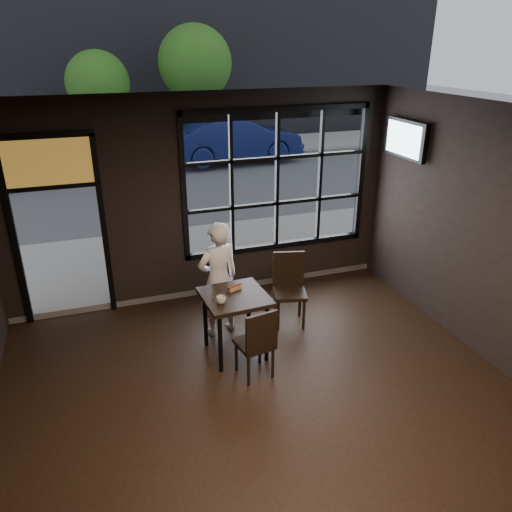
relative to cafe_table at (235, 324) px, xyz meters
name	(u,v)px	position (x,y,z in m)	size (l,w,h in m)	color
floor	(289,442)	(0.05, -1.73, -0.45)	(6.00, 7.00, 0.02)	black
ceiling	(299,128)	(0.05, -1.73, 2.77)	(6.00, 7.00, 0.02)	black
window_frame	(277,181)	(1.25, 1.77, 1.36)	(3.06, 0.12, 2.28)	black
stained_transom	(48,162)	(-2.05, 1.77, 1.91)	(1.20, 0.06, 0.70)	orange
street_asphalt	(113,121)	(0.05, 22.27, -0.46)	(60.00, 41.00, 0.04)	#545456
cafe_table	(235,324)	(0.00, 0.00, 0.00)	(0.80, 0.80, 0.87)	black
chair_near	(254,341)	(0.08, -0.52, 0.04)	(0.41, 0.41, 0.96)	black
chair_window	(290,291)	(0.97, 0.48, 0.09)	(0.46, 0.46, 1.05)	black
man	(218,279)	(-0.06, 0.58, 0.39)	(0.60, 0.40, 1.66)	white
hotdog	(235,288)	(0.04, 0.14, 0.46)	(0.20, 0.08, 0.06)	tan
cup	(221,300)	(-0.22, -0.15, 0.48)	(0.12, 0.12, 0.10)	silver
tv	(406,139)	(2.98, 0.95, 2.06)	(0.11, 0.96, 0.56)	black
navy_car	(235,139)	(3.22, 10.66, 0.40)	(1.55, 4.44, 1.46)	#101748
maroon_car	(7,158)	(-3.65, 10.07, 0.38)	(1.68, 4.19, 1.43)	#3A131E
tree_left	(98,83)	(-0.84, 12.89, 2.09)	(2.10, 2.10, 3.59)	#332114
tree_right	(195,63)	(2.50, 12.94, 2.67)	(2.58, 2.58, 4.40)	#332114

